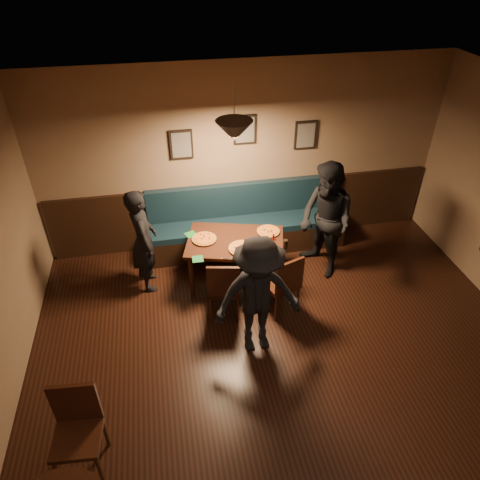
# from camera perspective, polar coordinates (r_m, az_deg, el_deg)

# --- Properties ---
(floor) EXTENTS (7.00, 7.00, 0.00)m
(floor) POSITION_cam_1_polar(r_m,az_deg,el_deg) (4.94, 9.23, -23.08)
(floor) COLOR black
(floor) RESTS_ON ground
(ceiling) EXTENTS (7.00, 7.00, 0.00)m
(ceiling) POSITION_cam_1_polar(r_m,az_deg,el_deg) (2.97, 14.30, 6.64)
(ceiling) COLOR silver
(ceiling) RESTS_ON ground
(wall_back) EXTENTS (6.00, 0.00, 6.00)m
(wall_back) POSITION_cam_1_polar(r_m,az_deg,el_deg) (6.58, 0.55, 10.52)
(wall_back) COLOR #8C704F
(wall_back) RESTS_ON ground
(wainscot) EXTENTS (5.88, 0.06, 1.00)m
(wainscot) POSITION_cam_1_polar(r_m,az_deg,el_deg) (6.98, 0.56, 3.71)
(wainscot) COLOR black
(wainscot) RESTS_ON ground
(booth_bench) EXTENTS (3.00, 0.60, 1.00)m
(booth_bench) POSITION_cam_1_polar(r_m,az_deg,el_deg) (6.76, 1.01, 2.52)
(booth_bench) COLOR #0F232D
(booth_bench) RESTS_ON ground
(picture_left) EXTENTS (0.32, 0.04, 0.42)m
(picture_left) POSITION_cam_1_polar(r_m,az_deg,el_deg) (6.32, -7.58, 12.12)
(picture_left) COLOR black
(picture_left) RESTS_ON wall_back
(picture_center) EXTENTS (0.32, 0.04, 0.42)m
(picture_center) POSITION_cam_1_polar(r_m,az_deg,el_deg) (6.37, 0.63, 14.08)
(picture_center) COLOR black
(picture_center) RESTS_ON wall_back
(picture_right) EXTENTS (0.32, 0.04, 0.42)m
(picture_right) POSITION_cam_1_polar(r_m,az_deg,el_deg) (6.66, 8.44, 13.27)
(picture_right) COLOR black
(picture_right) RESTS_ON wall_back
(pendant_lamp) EXTENTS (0.44, 0.44, 0.25)m
(pendant_lamp) POSITION_cam_1_polar(r_m,az_deg,el_deg) (5.24, -0.75, 13.90)
(pendant_lamp) COLOR black
(pendant_lamp) RESTS_ON ceiling
(dining_table) EXTENTS (1.47, 1.14, 0.69)m
(dining_table) POSITION_cam_1_polar(r_m,az_deg,el_deg) (6.20, -0.62, -2.69)
(dining_table) COLOR #311D0D
(dining_table) RESTS_ON floor
(chair_near_left) EXTENTS (0.47, 0.47, 0.90)m
(chair_near_left) POSITION_cam_1_polar(r_m,az_deg,el_deg) (5.63, -2.05, -5.95)
(chair_near_left) COLOR black
(chair_near_left) RESTS_ON floor
(chair_near_right) EXTENTS (0.51, 0.51, 0.90)m
(chair_near_right) POSITION_cam_1_polar(r_m,az_deg,el_deg) (5.71, 5.23, -5.40)
(chair_near_right) COLOR black
(chair_near_right) RESTS_ON floor
(diner_left) EXTENTS (0.42, 0.59, 1.51)m
(diner_left) POSITION_cam_1_polar(r_m,az_deg,el_deg) (6.02, -12.36, -0.09)
(diner_left) COLOR black
(diner_left) RESTS_ON floor
(diner_right) EXTENTS (0.89, 1.00, 1.71)m
(diner_right) POSITION_cam_1_polar(r_m,az_deg,el_deg) (6.21, 11.02, 2.42)
(diner_right) COLOR black
(diner_right) RESTS_ON floor
(diner_front) EXTENTS (1.04, 0.63, 1.56)m
(diner_front) POSITION_cam_1_polar(r_m,az_deg,el_deg) (5.00, 2.33, -7.39)
(diner_front) COLOR black
(diner_front) RESTS_ON floor
(pizza_a) EXTENTS (0.43, 0.43, 0.04)m
(pizza_a) POSITION_cam_1_polar(r_m,az_deg,el_deg) (6.01, -4.65, 0.14)
(pizza_a) COLOR orange
(pizza_a) RESTS_ON dining_table
(pizza_b) EXTENTS (0.38, 0.38, 0.04)m
(pizza_b) POSITION_cam_1_polar(r_m,az_deg,el_deg) (5.81, 0.29, -1.09)
(pizza_b) COLOR orange
(pizza_b) RESTS_ON dining_table
(pizza_c) EXTENTS (0.35, 0.35, 0.04)m
(pizza_c) POSITION_cam_1_polar(r_m,az_deg,el_deg) (6.15, 3.67, 1.13)
(pizza_c) COLOR #C17824
(pizza_c) RESTS_ON dining_table
(soda_glass) EXTENTS (0.06, 0.06, 0.14)m
(soda_glass) POSITION_cam_1_polar(r_m,az_deg,el_deg) (5.83, 5.86, -0.56)
(soda_glass) COLOR black
(soda_glass) RESTS_ON dining_table
(tabasco_bottle) EXTENTS (0.03, 0.03, 0.12)m
(tabasco_bottle) POSITION_cam_1_polar(r_m,az_deg,el_deg) (5.98, 4.33, 0.45)
(tabasco_bottle) COLOR #99050C
(tabasco_bottle) RESTS_ON dining_table
(napkin_a) EXTENTS (0.19, 0.19, 0.01)m
(napkin_a) POSITION_cam_1_polar(r_m,az_deg,el_deg) (6.14, -6.37, 0.73)
(napkin_a) COLOR #1C6A27
(napkin_a) RESTS_ON dining_table
(napkin_b) EXTENTS (0.14, 0.14, 0.01)m
(napkin_b) POSITION_cam_1_polar(r_m,az_deg,el_deg) (5.68, -5.48, -2.46)
(napkin_b) COLOR #1B662F
(napkin_b) RESTS_ON dining_table
(cutlery_set) EXTENTS (0.20, 0.08, 0.00)m
(cutlery_set) POSITION_cam_1_polar(r_m,az_deg,el_deg) (5.68, -0.69, -2.33)
(cutlery_set) COLOR #B6B6BB
(cutlery_set) RESTS_ON dining_table
(cafe_chair_far) EXTENTS (0.45, 0.45, 0.95)m
(cafe_chair_far) POSITION_cam_1_polar(r_m,az_deg,el_deg) (4.53, -20.33, -22.74)
(cafe_chair_far) COLOR black
(cafe_chair_far) RESTS_ON floor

